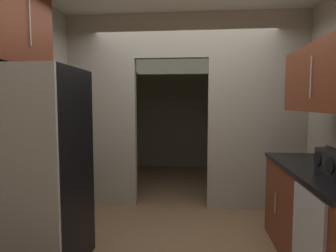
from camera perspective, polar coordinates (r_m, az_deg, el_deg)
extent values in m
plane|color=brown|center=(3.20, 2.06, -23.40)|extent=(20.00, 20.00, 0.00)
cube|color=#ADA899|center=(4.30, -12.90, 2.75)|extent=(0.98, 0.12, 2.75)
cube|color=#ADA899|center=(4.16, 17.29, 2.60)|extent=(1.34, 0.12, 2.75)
cube|color=#ADA899|center=(4.19, 0.71, 17.51)|extent=(1.04, 0.12, 0.61)
cube|color=gray|center=(6.72, 4.16, 3.49)|extent=(3.37, 0.10, 2.75)
cube|color=gray|center=(5.69, -12.90, 3.19)|extent=(0.10, 2.64, 2.75)
cube|color=gray|center=(5.59, 20.80, 2.98)|extent=(0.10, 2.64, 2.75)
cube|color=black|center=(2.86, -24.67, -7.87)|extent=(0.78, 0.72, 1.81)
cube|color=#B7BABC|center=(2.55, -28.99, -9.53)|extent=(0.78, 0.03, 1.81)
cube|color=maroon|center=(3.03, 29.07, -16.54)|extent=(0.66, 1.68, 0.88)
cube|color=black|center=(2.90, 29.43, -7.98)|extent=(0.70, 1.68, 0.04)
cylinder|color=#B7BABC|center=(2.57, 25.17, -19.17)|extent=(0.01, 0.01, 0.22)
cylinder|color=#B7BABC|center=(3.23, 20.66, -14.07)|extent=(0.01, 0.01, 0.22)
cube|color=#B7BABC|center=(2.51, 26.00, -21.18)|extent=(0.02, 0.56, 0.86)
cube|color=maroon|center=(2.84, 30.10, 8.52)|extent=(0.34, 1.51, 0.61)
cylinder|color=#B7BABC|center=(2.77, 26.63, 8.77)|extent=(0.01, 0.01, 0.36)
cube|color=maroon|center=(3.10, -28.91, 18.60)|extent=(0.34, 0.86, 0.88)
cylinder|color=#B7BABC|center=(3.01, -25.89, 19.18)|extent=(0.01, 0.01, 0.53)
cube|color=black|center=(2.74, 30.10, -6.24)|extent=(0.14, 0.40, 0.19)
cylinder|color=#262626|center=(2.72, 30.19, -3.87)|extent=(0.02, 0.28, 0.02)
cylinder|color=black|center=(2.60, 29.63, -6.77)|extent=(0.01, 0.13, 0.13)
cylinder|color=black|center=(2.82, 27.67, -5.87)|extent=(0.01, 0.13, 0.13)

